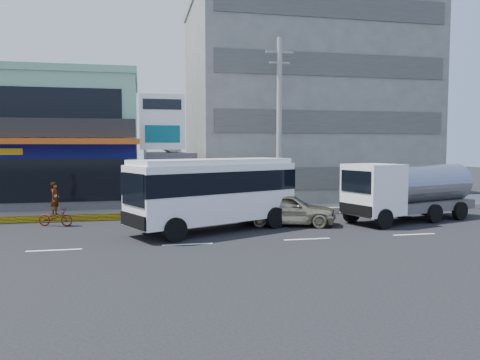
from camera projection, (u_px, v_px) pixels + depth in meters
name	position (u px, v px, depth m)	size (l,w,h in m)	color
ground	(188.00, 244.00, 18.53)	(120.00, 120.00, 0.00)	black
sidewalk	(253.00, 207.00, 28.83)	(70.00, 5.00, 0.30)	gray
shop_building	(42.00, 145.00, 30.17)	(12.40, 11.70, 8.00)	#444449
concrete_building	(301.00, 104.00, 34.75)	(16.00, 12.00, 14.00)	gray
gap_structure	(169.00, 179.00, 30.11)	(3.00, 6.00, 3.50)	#444449
satellite_dish	(169.00, 151.00, 29.00)	(1.50, 1.50, 0.15)	slate
billboard	(162.00, 128.00, 27.05)	(2.60, 0.18, 6.90)	gray
utility_pole_near	(279.00, 124.00, 26.63)	(1.60, 0.30, 10.00)	#999993
minibus	(213.00, 188.00, 21.45)	(8.23, 5.57, 3.30)	white
sedan	(287.00, 209.00, 23.02)	(1.92, 4.77, 1.62)	#B7AD8C
tanker_truck	(407.00, 190.00, 24.18)	(7.96, 4.36, 3.01)	white
motorcycle_rider	(55.00, 212.00, 22.75)	(1.77, 1.00, 2.15)	#53130B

